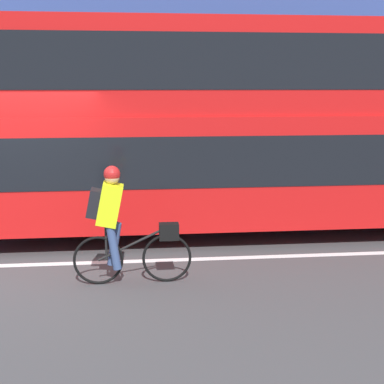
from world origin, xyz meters
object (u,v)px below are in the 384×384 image
at_px(cyclist_on_bike, 119,221).
at_px(bus, 279,118).
at_px(trash_bin, 139,166).
at_px(street_sign_post, 274,134).

bearing_deg(cyclist_on_bike, bus, 41.74).
xyz_separation_m(bus, trash_bin, (-2.47, 3.59, -1.36)).
bearing_deg(cyclist_on_bike, trash_bin, 87.20).
bearing_deg(street_sign_post, cyclist_on_bike, -120.89).
height_order(bus, street_sign_post, bus).
xyz_separation_m(cyclist_on_bike, street_sign_post, (3.62, 6.05, 0.54)).
relative_size(trash_bin, street_sign_post, 0.46).
height_order(bus, trash_bin, bus).
xyz_separation_m(cyclist_on_bike, trash_bin, (0.30, 6.06, -0.20)).
bearing_deg(bus, cyclist_on_bike, -138.26).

